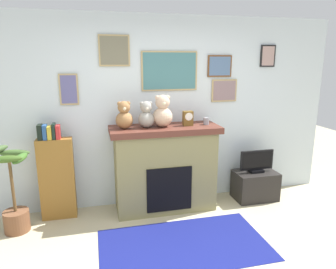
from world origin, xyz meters
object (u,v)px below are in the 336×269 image
object	(u,v)px
potted_plant	(12,196)
teddy_bear_cream	(124,116)
bookshelf	(57,176)
television	(257,162)
mantel_clock	(188,118)
tv_stand	(255,185)
teddy_bear_grey	(146,116)
candle_jar	(206,121)
teddy_bear_tan	(163,113)
fireplace	(165,168)

from	to	relation	value
potted_plant	teddy_bear_cream	world-z (taller)	teddy_bear_cream
bookshelf	teddy_bear_cream	bearing A→B (deg)	-5.25
potted_plant	teddy_bear_cream	bearing A→B (deg)	7.00
television	mantel_clock	size ratio (longest dim) A/B	2.63
potted_plant	tv_stand	bearing A→B (deg)	2.59
bookshelf	teddy_bear_grey	distance (m)	1.38
potted_plant	mantel_clock	bearing A→B (deg)	4.31
candle_jar	potted_plant	bearing A→B (deg)	-176.11
mantel_clock	teddy_bear_cream	xyz separation A→B (m)	(-0.84, 0.00, 0.06)
potted_plant	teddy_bear_tan	world-z (taller)	teddy_bear_tan
television	tv_stand	bearing A→B (deg)	90.00
television	teddy_bear_cream	distance (m)	2.03
tv_stand	teddy_bear_cream	bearing A→B (deg)	179.41
bookshelf	mantel_clock	distance (m)	1.85
bookshelf	fireplace	bearing A→B (deg)	-2.54
bookshelf	teddy_bear_cream	distance (m)	1.15
candle_jar	television	bearing A→B (deg)	-1.55
bookshelf	candle_jar	xyz separation A→B (m)	(1.98, -0.08, 0.63)
mantel_clock	teddy_bear_tan	bearing A→B (deg)	179.87
bookshelf	tv_stand	bearing A→B (deg)	-2.07
tv_stand	teddy_bear_grey	size ratio (longest dim) A/B	1.78
television	potted_plant	bearing A→B (deg)	-177.43
television	teddy_bear_tan	bearing A→B (deg)	179.15
television	candle_jar	world-z (taller)	candle_jar
candle_jar	teddy_bear_cream	xyz separation A→B (m)	(-1.10, -0.00, 0.11)
fireplace	teddy_bear_tan	size ratio (longest dim) A/B	3.46
bookshelf	teddy_bear_cream	size ratio (longest dim) A/B	3.54
television	teddy_bear_grey	bearing A→B (deg)	179.26
tv_stand	teddy_bear_tan	size ratio (longest dim) A/B	1.46
bookshelf	mantel_clock	xyz separation A→B (m)	(1.72, -0.08, 0.68)
bookshelf	potted_plant	xyz separation A→B (m)	(-0.48, -0.25, -0.12)
potted_plant	mantel_clock	distance (m)	2.34
television	mantel_clock	distance (m)	1.25
fireplace	teddy_bear_grey	distance (m)	0.77
fireplace	teddy_bear_grey	size ratio (longest dim) A/B	4.22
bookshelf	mantel_clock	size ratio (longest dim) A/B	6.50
candle_jar	teddy_bear_grey	world-z (taller)	teddy_bear_grey
mantel_clock	candle_jar	bearing A→B (deg)	0.29
bookshelf	television	size ratio (longest dim) A/B	2.47
bookshelf	teddy_bear_tan	xyz separation A→B (m)	(1.37, -0.08, 0.77)
mantel_clock	teddy_bear_cream	distance (m)	0.84
potted_plant	teddy_bear_grey	bearing A→B (deg)	5.81
television	teddy_bear_cream	xyz separation A→B (m)	(-1.89, 0.02, 0.75)
potted_plant	television	bearing A→B (deg)	2.57
fireplace	candle_jar	xyz separation A→B (m)	(0.57, -0.02, 0.62)
tv_stand	candle_jar	xyz separation A→B (m)	(-0.79, 0.02, 1.00)
fireplace	teddy_bear_cream	xyz separation A→B (m)	(-0.53, -0.02, 0.73)
teddy_bear_grey	teddy_bear_tan	bearing A→B (deg)	-0.03
fireplace	television	bearing A→B (deg)	-1.64
fireplace	mantel_clock	distance (m)	0.74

